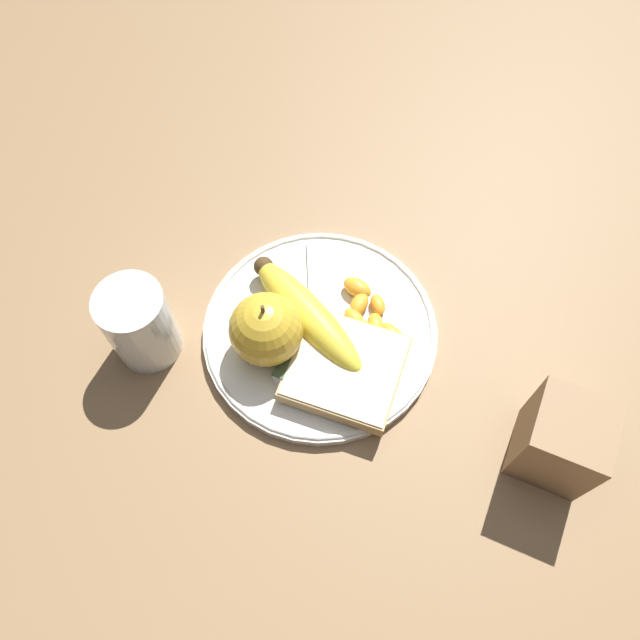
# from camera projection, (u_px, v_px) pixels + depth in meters

# --- Properties ---
(ground_plane) EXTENTS (3.00, 3.00, 0.00)m
(ground_plane) POSITION_uv_depth(u_px,v_px,m) (320.00, 334.00, 0.67)
(ground_plane) COLOR olive
(plate) EXTENTS (0.25, 0.25, 0.01)m
(plate) POSITION_uv_depth(u_px,v_px,m) (320.00, 331.00, 0.66)
(plate) COLOR silver
(plate) RESTS_ON ground_plane
(juice_glass) EXTENTS (0.07, 0.07, 0.10)m
(juice_glass) POSITION_uv_depth(u_px,v_px,m) (140.00, 325.00, 0.63)
(juice_glass) COLOR silver
(juice_glass) RESTS_ON ground_plane
(apple) EXTENTS (0.08, 0.08, 0.08)m
(apple) POSITION_uv_depth(u_px,v_px,m) (266.00, 329.00, 0.62)
(apple) COLOR gold
(apple) RESTS_ON plate
(banana) EXTENTS (0.17, 0.11, 0.04)m
(banana) POSITION_uv_depth(u_px,v_px,m) (306.00, 313.00, 0.65)
(banana) COLOR yellow
(banana) RESTS_ON plate
(bread_slice) EXTENTS (0.12, 0.11, 0.02)m
(bread_slice) POSITION_uv_depth(u_px,v_px,m) (345.00, 369.00, 0.63)
(bread_slice) COLOR tan
(bread_slice) RESTS_ON plate
(fork) EXTENTS (0.09, 0.15, 0.00)m
(fork) POSITION_uv_depth(u_px,v_px,m) (315.00, 317.00, 0.67)
(fork) COLOR silver
(fork) RESTS_ON plate
(jam_packet) EXTENTS (0.04, 0.03, 0.02)m
(jam_packet) POSITION_uv_depth(u_px,v_px,m) (294.00, 372.00, 0.63)
(jam_packet) COLOR white
(jam_packet) RESTS_ON plate
(orange_segment_0) EXTENTS (0.02, 0.03, 0.02)m
(orange_segment_0) POSITION_uv_depth(u_px,v_px,m) (362.00, 333.00, 0.65)
(orange_segment_0) COLOR #F9A32D
(orange_segment_0) RESTS_ON plate
(orange_segment_1) EXTENTS (0.02, 0.04, 0.02)m
(orange_segment_1) POSITION_uv_depth(u_px,v_px,m) (396.00, 344.00, 0.64)
(orange_segment_1) COLOR #F9A32D
(orange_segment_1) RESTS_ON plate
(orange_segment_2) EXTENTS (0.02, 0.03, 0.02)m
(orange_segment_2) POSITION_uv_depth(u_px,v_px,m) (359.00, 304.00, 0.67)
(orange_segment_2) COLOR #F9A32D
(orange_segment_2) RESTS_ON plate
(orange_segment_3) EXTENTS (0.03, 0.02, 0.01)m
(orange_segment_3) POSITION_uv_depth(u_px,v_px,m) (341.00, 325.00, 0.65)
(orange_segment_3) COLOR #F9A32D
(orange_segment_3) RESTS_ON plate
(orange_segment_4) EXTENTS (0.03, 0.03, 0.02)m
(orange_segment_4) POSITION_uv_depth(u_px,v_px,m) (391.00, 334.00, 0.65)
(orange_segment_4) COLOR #F9A32D
(orange_segment_4) RESTS_ON plate
(orange_segment_5) EXTENTS (0.03, 0.03, 0.01)m
(orange_segment_5) POSITION_uv_depth(u_px,v_px,m) (373.00, 337.00, 0.65)
(orange_segment_5) COLOR #F9A32D
(orange_segment_5) RESTS_ON plate
(orange_segment_6) EXTENTS (0.03, 0.03, 0.02)m
(orange_segment_6) POSITION_uv_depth(u_px,v_px,m) (354.00, 318.00, 0.66)
(orange_segment_6) COLOR #F9A32D
(orange_segment_6) RESTS_ON plate
(orange_segment_7) EXTENTS (0.03, 0.03, 0.01)m
(orange_segment_7) POSITION_uv_depth(u_px,v_px,m) (378.00, 304.00, 0.67)
(orange_segment_7) COLOR #F9A32D
(orange_segment_7) RESTS_ON plate
(orange_segment_8) EXTENTS (0.04, 0.03, 0.02)m
(orange_segment_8) POSITION_uv_depth(u_px,v_px,m) (357.00, 288.00, 0.67)
(orange_segment_8) COLOR #F9A32D
(orange_segment_8) RESTS_ON plate
(orange_segment_9) EXTENTS (0.03, 0.03, 0.02)m
(orange_segment_9) POSITION_uv_depth(u_px,v_px,m) (375.00, 325.00, 0.65)
(orange_segment_9) COLOR #F9A32D
(orange_segment_9) RESTS_ON plate
(condiment_caddy) EXTENTS (0.07, 0.07, 0.09)m
(condiment_caddy) POSITION_uv_depth(u_px,v_px,m) (561.00, 440.00, 0.57)
(condiment_caddy) COLOR #93704C
(condiment_caddy) RESTS_ON ground_plane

